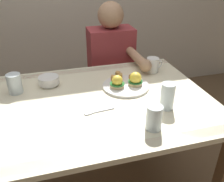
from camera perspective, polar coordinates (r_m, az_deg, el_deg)
dining_table at (r=1.36m, az=-2.97°, el=-5.80°), size 1.20×0.90×0.74m
eggs_benedict_plate at (r=1.42m, az=3.35°, el=1.85°), size 0.27×0.27×0.09m
fruit_bowl at (r=1.48m, az=-14.59°, el=2.37°), size 0.12×0.12×0.05m
coffee_mug at (r=1.63m, az=9.55°, el=6.15°), size 0.11×0.08×0.09m
fork at (r=1.20m, az=-3.43°, el=-4.80°), size 0.16×0.03×0.00m
water_glass_near at (r=1.45m, az=-21.79°, el=1.40°), size 0.08×0.08×0.11m
water_glass_far at (r=1.08m, az=9.79°, el=-6.54°), size 0.07×0.07×0.11m
water_glass_extra at (r=1.23m, az=12.83°, el=-1.41°), size 0.07×0.07×0.14m
diner_person at (r=1.92m, az=0.05°, el=5.57°), size 0.34×0.54×1.14m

